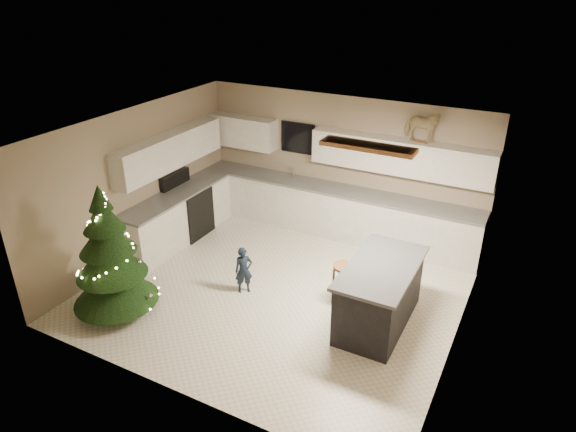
{
  "coord_description": "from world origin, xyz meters",
  "views": [
    {
      "loc": [
        3.34,
        -6.01,
        4.64
      ],
      "look_at": [
        0.0,
        0.35,
        1.15
      ],
      "focal_mm": 32.0,
      "sensor_mm": 36.0,
      "label": 1
    }
  ],
  "objects_px": {
    "toddler": "(244,270)",
    "rocking_horse": "(422,126)",
    "island": "(379,294)",
    "bar_stool": "(344,275)",
    "christmas_tree": "(111,262)"
  },
  "relations": [
    {
      "from": "island",
      "to": "toddler",
      "type": "bearing_deg",
      "value": -174.07
    },
    {
      "from": "christmas_tree",
      "to": "island",
      "type": "bearing_deg",
      "value": 23.37
    },
    {
      "from": "toddler",
      "to": "rocking_horse",
      "type": "distance_m",
      "value": 3.75
    },
    {
      "from": "bar_stool",
      "to": "rocking_horse",
      "type": "relative_size",
      "value": 1.06
    },
    {
      "from": "christmas_tree",
      "to": "toddler",
      "type": "height_order",
      "value": "christmas_tree"
    },
    {
      "from": "island",
      "to": "toddler",
      "type": "xyz_separation_m",
      "value": [
        -2.12,
        -0.22,
        -0.09
      ]
    },
    {
      "from": "christmas_tree",
      "to": "toddler",
      "type": "xyz_separation_m",
      "value": [
        1.41,
        1.31,
        -0.45
      ]
    },
    {
      "from": "christmas_tree",
      "to": "bar_stool",
      "type": "bearing_deg",
      "value": 31.29
    },
    {
      "from": "bar_stool",
      "to": "christmas_tree",
      "type": "bearing_deg",
      "value": -148.71
    },
    {
      "from": "christmas_tree",
      "to": "rocking_horse",
      "type": "bearing_deg",
      "value": 49.88
    },
    {
      "from": "christmas_tree",
      "to": "toddler",
      "type": "relative_size",
      "value": 2.64
    },
    {
      "from": "island",
      "to": "rocking_horse",
      "type": "distance_m",
      "value": 3.01
    },
    {
      "from": "island",
      "to": "bar_stool",
      "type": "height_order",
      "value": "island"
    },
    {
      "from": "christmas_tree",
      "to": "toddler",
      "type": "bearing_deg",
      "value": 42.84
    },
    {
      "from": "christmas_tree",
      "to": "rocking_horse",
      "type": "xyz_separation_m",
      "value": [
        3.31,
        3.92,
        1.44
      ]
    }
  ]
}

